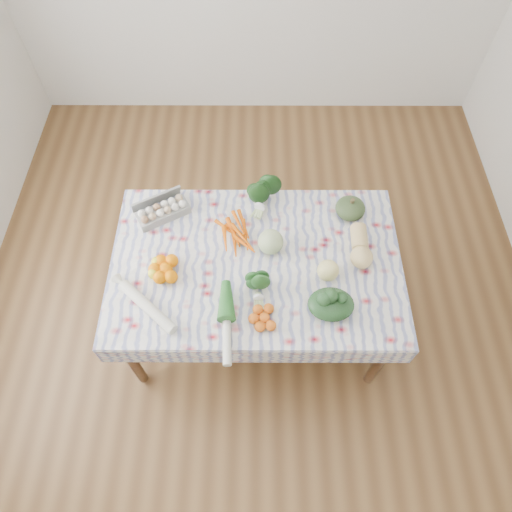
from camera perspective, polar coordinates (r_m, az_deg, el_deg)
ground at (r=3.27m, az=0.00°, el=-7.67°), size 4.50×4.50×0.00m
dining_table at (r=2.67m, az=0.00°, el=-1.62°), size 1.60×1.00×0.75m
tablecloth at (r=2.60m, az=0.00°, el=-0.75°), size 1.66×1.06×0.01m
egg_carton at (r=2.80m, az=-11.54°, el=5.42°), size 0.34×0.26×0.08m
carrot_bunch at (r=2.67m, az=-2.44°, el=2.68°), size 0.31×0.30×0.05m
kale_bunch at (r=2.77m, az=0.87°, el=7.40°), size 0.22×0.21×0.16m
kabocha_squash at (r=2.80m, az=11.71°, el=5.86°), size 0.23×0.23×0.12m
cabbage at (r=2.58m, az=1.84°, el=1.79°), size 0.19×0.19×0.15m
butternut_squash at (r=2.65m, az=12.95°, el=1.28°), size 0.13×0.28×0.13m
orange_cluster at (r=2.57m, az=-11.21°, el=-1.57°), size 0.25×0.25×0.08m
broccoli at (r=2.45m, az=0.27°, el=-4.06°), size 0.15×0.15×0.11m
mandarin_cluster at (r=2.40m, az=1.06°, el=-7.66°), size 0.21×0.21×0.06m
grapefruit at (r=2.53m, az=8.99°, el=-1.79°), size 0.15×0.15×0.12m
spinach_bag at (r=2.44m, az=9.35°, el=-5.98°), size 0.29×0.25×0.11m
daikon at (r=2.49m, az=-13.41°, el=-6.18°), size 0.36×0.33×0.06m
leek at (r=2.40m, az=-3.68°, el=-8.45°), size 0.07×0.45×0.05m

